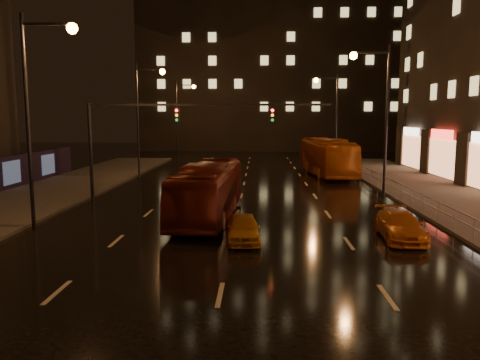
% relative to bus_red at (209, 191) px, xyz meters
% --- Properties ---
extents(ground, '(140.00, 140.00, 0.00)m').
position_rel_bus_red_xyz_m(ground, '(1.50, 5.04, -1.46)').
color(ground, black).
rests_on(ground, ground).
extents(building_distant, '(44.00, 16.00, 36.00)m').
position_rel_bus_red_xyz_m(building_distant, '(5.50, 57.04, 16.54)').
color(building_distant, black).
rests_on(building_distant, ground).
extents(traffic_signal, '(15.31, 0.32, 6.20)m').
position_rel_bus_red_xyz_m(traffic_signal, '(-3.56, 5.04, 3.28)').
color(traffic_signal, black).
rests_on(traffic_signal, ground).
extents(railing_right, '(0.05, 56.00, 1.00)m').
position_rel_bus_red_xyz_m(railing_right, '(11.70, 3.04, -0.56)').
color(railing_right, '#99999E').
rests_on(railing_right, sidewalk_right).
extents(bus_red, '(3.08, 10.59, 2.91)m').
position_rel_bus_red_xyz_m(bus_red, '(0.00, 0.00, 0.00)').
color(bus_red, '#5B180D').
rests_on(bus_red, ground).
extents(bus_curb, '(3.86, 12.40, 3.40)m').
position_rel_bus_red_xyz_m(bus_curb, '(8.97, 18.92, 0.24)').
color(bus_curb, '#AD4E11').
rests_on(bus_curb, ground).
extents(taxi_near, '(1.62, 3.54, 1.18)m').
position_rel_bus_red_xyz_m(taxi_near, '(2.00, -4.79, -0.87)').
color(taxi_near, orange).
rests_on(taxi_near, ground).
extents(taxi_far, '(1.88, 4.20, 1.19)m').
position_rel_bus_red_xyz_m(taxi_far, '(8.88, -4.11, -0.86)').
color(taxi_far, orange).
rests_on(taxi_far, ground).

